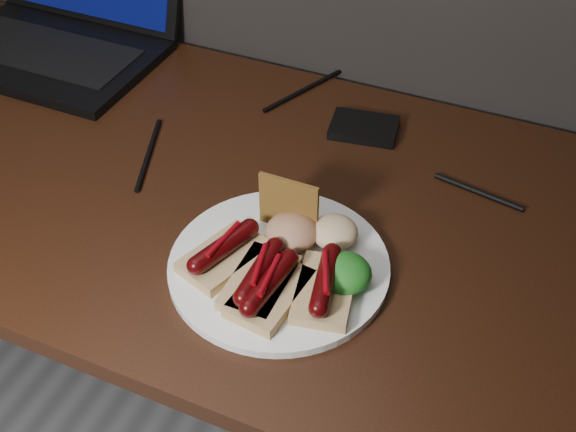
{
  "coord_description": "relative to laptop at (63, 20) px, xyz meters",
  "views": [
    {
      "loc": [
        0.57,
        0.66,
        1.45
      ],
      "look_at": [
        0.29,
        1.29,
        0.82
      ],
      "focal_mm": 45.0,
      "sensor_mm": 36.0,
      "label": 1
    }
  ],
  "objects": [
    {
      "name": "laptop",
      "position": [
        0.0,
        0.0,
        0.0
      ],
      "size": [
        0.4,
        0.35,
        0.25
      ],
      "color": "black",
      "rests_on": "desk"
    },
    {
      "name": "bread_sausage_center",
      "position": [
        0.62,
        -0.43,
        -0.02
      ],
      "size": [
        0.07,
        0.12,
        0.04
      ],
      "color": "#D6BF7D",
      "rests_on": "plate"
    },
    {
      "name": "crispbread",
      "position": [
        0.61,
        -0.31,
        0.0
      ],
      "size": [
        0.08,
        0.01,
        0.08
      ],
      "primitive_type": "cube",
      "color": "olive",
      "rests_on": "plate"
    },
    {
      "name": "bread_sausage_left",
      "position": [
        0.55,
        -0.41,
        -0.02
      ],
      "size": [
        0.1,
        0.13,
        0.04
      ],
      "color": "#D6BF7D",
      "rests_on": "plate"
    },
    {
      "name": "coleslaw_mound",
      "position": [
        0.67,
        -0.31,
        -0.02
      ],
      "size": [
        0.06,
        0.06,
        0.04
      ],
      "primitive_type": "ellipsoid",
      "color": "beige",
      "rests_on": "plate"
    },
    {
      "name": "hard_drive",
      "position": [
        0.62,
        -0.04,
        -0.04
      ],
      "size": [
        0.12,
        0.09,
        0.02
      ],
      "primitive_type": "cube",
      "rotation": [
        0.0,
        0.0,
        0.16
      ],
      "color": "black",
      "rests_on": "desk"
    },
    {
      "name": "bread_sausage_right",
      "position": [
        0.7,
        -0.41,
        -0.02
      ],
      "size": [
        0.09,
        0.13,
        0.04
      ],
      "color": "#D6BF7D",
      "rests_on": "plate"
    },
    {
      "name": "bread_sausage_extra",
      "position": [
        0.64,
        -0.44,
        -0.02
      ],
      "size": [
        0.08,
        0.12,
        0.04
      ],
      "color": "#D6BF7D",
      "rests_on": "plate"
    },
    {
      "name": "salsa_mound",
      "position": [
        0.62,
        -0.34,
        -0.02
      ],
      "size": [
        0.07,
        0.07,
        0.04
      ],
      "primitive_type": "ellipsoid",
      "color": "maroon",
      "rests_on": "plate"
    },
    {
      "name": "plate",
      "position": [
        0.62,
        -0.38,
        -0.05
      ],
      "size": [
        0.32,
        0.32,
        0.01
      ],
      "primitive_type": "cylinder",
      "rotation": [
        0.0,
        0.0,
        0.11
      ],
      "color": "white",
      "rests_on": "desk"
    },
    {
      "name": "desk_cables",
      "position": [
        0.36,
        -0.11,
        -0.05
      ],
      "size": [
        1.02,
        0.47,
        0.01
      ],
      "color": "black",
      "rests_on": "desk"
    },
    {
      "name": "salad_greens",
      "position": [
        0.71,
        -0.38,
        -0.02
      ],
      "size": [
        0.07,
        0.07,
        0.04
      ],
      "primitive_type": "ellipsoid",
      "color": "#115918",
      "rests_on": "plate"
    },
    {
      "name": "desk",
      "position": [
        0.33,
        -0.26,
        -0.14
      ],
      "size": [
        1.4,
        0.7,
        0.75
      ],
      "color": "black",
      "rests_on": "ground"
    }
  ]
}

